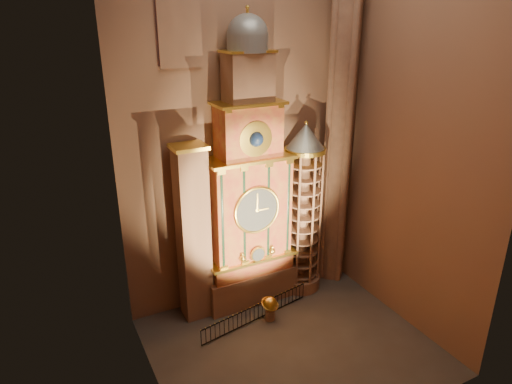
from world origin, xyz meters
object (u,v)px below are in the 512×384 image
portrait_tower (193,234)px  stair_turret (303,211)px  celestial_globe (270,306)px  astronomical_clock (249,198)px  iron_railing (256,313)px

portrait_tower → stair_turret: 6.91m
celestial_globe → astronomical_clock: bearing=91.8°
astronomical_clock → portrait_tower: (-3.40, 0.02, -1.53)m
celestial_globe → portrait_tower: bearing=144.4°
astronomical_clock → stair_turret: bearing=-4.3°
stair_turret → celestial_globe: stair_turret is taller
stair_turret → iron_railing: (-4.17, -1.95, -4.72)m
astronomical_clock → celestial_globe: bearing=-88.2°
stair_turret → astronomical_clock: bearing=175.7°
astronomical_clock → iron_railing: size_ratio=2.32×
astronomical_clock → portrait_tower: 3.73m
stair_turret → iron_railing: size_ratio=1.50×
portrait_tower → stair_turret: (6.90, -0.28, 0.12)m
astronomical_clock → celestial_globe: 6.30m
portrait_tower → iron_railing: bearing=-39.3°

